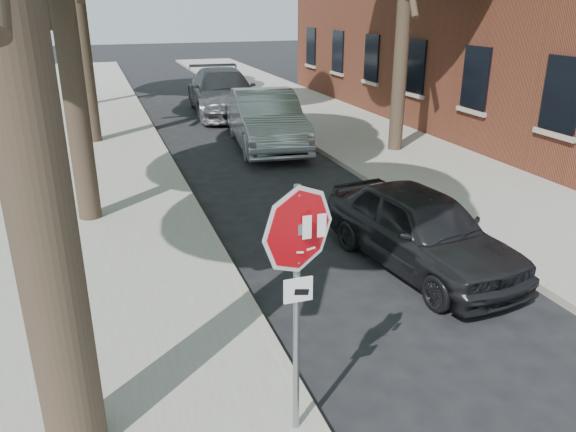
{
  "coord_description": "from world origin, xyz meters",
  "views": [
    {
      "loc": [
        -2.27,
        -4.32,
        4.19
      ],
      "look_at": [
        -0.45,
        0.97,
        2.05
      ],
      "focal_mm": 35.0,
      "sensor_mm": 36.0,
      "label": 1
    }
  ],
  "objects_px": {
    "stop_sign": "(298,267)",
    "car_c": "(223,92)",
    "car_b": "(266,120)",
    "car_a": "(421,229)"
  },
  "relations": [
    {
      "from": "stop_sign",
      "to": "car_c",
      "type": "distance_m",
      "value": 18.11
    },
    {
      "from": "stop_sign",
      "to": "car_b",
      "type": "bearing_deg",
      "value": 74.53
    },
    {
      "from": "car_a",
      "to": "car_c",
      "type": "distance_m",
      "value": 14.66
    },
    {
      "from": "car_a",
      "to": "car_c",
      "type": "height_order",
      "value": "car_c"
    },
    {
      "from": "stop_sign",
      "to": "car_a",
      "type": "relative_size",
      "value": 0.66
    },
    {
      "from": "stop_sign",
      "to": "car_c",
      "type": "bearing_deg",
      "value": 79.48
    },
    {
      "from": "car_a",
      "to": "car_c",
      "type": "relative_size",
      "value": 0.67
    },
    {
      "from": "car_a",
      "to": "car_b",
      "type": "bearing_deg",
      "value": 82.42
    },
    {
      "from": "car_b",
      "to": "stop_sign",
      "type": "bearing_deg",
      "value": -98.96
    },
    {
      "from": "car_b",
      "to": "car_c",
      "type": "distance_m",
      "value": 5.85
    }
  ]
}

